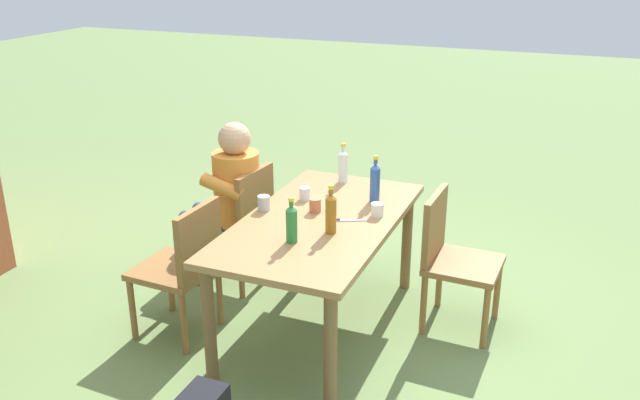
{
  "coord_description": "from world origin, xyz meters",
  "views": [
    {
      "loc": [
        -3.43,
        -1.4,
        2.31
      ],
      "look_at": [
        0.0,
        0.0,
        0.87
      ],
      "focal_mm": 37.87,
      "sensor_mm": 36.0,
      "label": 1
    }
  ],
  "objects": [
    {
      "name": "cup_white",
      "position": [
        0.17,
        -0.3,
        0.79
      ],
      "size": [
        0.08,
        0.08,
        0.08
      ],
      "primitive_type": "cylinder",
      "color": "white",
      "rests_on": "dining_table"
    },
    {
      "name": "chair_far_left",
      "position": [
        -0.37,
        0.73,
        0.49
      ],
      "size": [
        0.46,
        0.46,
        0.87
      ],
      "color": "olive",
      "rests_on": "ground_plane"
    },
    {
      "name": "cup_steel",
      "position": [
        0.0,
        0.37,
        0.8
      ],
      "size": [
        0.08,
        0.08,
        0.09
      ],
      "primitive_type": "cylinder",
      "color": "#B2B7BC",
      "rests_on": "dining_table"
    },
    {
      "name": "dining_table",
      "position": [
        0.0,
        0.0,
        0.66
      ],
      "size": [
        1.62,
        0.87,
        0.75
      ],
      "color": "#A37547",
      "rests_on": "ground_plane"
    },
    {
      "name": "bottle_blue",
      "position": [
        0.4,
        -0.21,
        0.88
      ],
      "size": [
        0.06,
        0.06,
        0.3
      ],
      "color": "#2D56A3",
      "rests_on": "dining_table"
    },
    {
      "name": "cup_glass",
      "position": [
        0.26,
        0.21,
        0.79
      ],
      "size": [
        0.07,
        0.07,
        0.08
      ],
      "primitive_type": "cylinder",
      "color": "silver",
      "rests_on": "dining_table"
    },
    {
      "name": "chair_far_right",
      "position": [
        0.36,
        0.73,
        0.49
      ],
      "size": [
        0.48,
        0.48,
        0.87
      ],
      "color": "olive",
      "rests_on": "ground_plane"
    },
    {
      "name": "chair_near_right",
      "position": [
        0.37,
        -0.73,
        0.49
      ],
      "size": [
        0.46,
        0.46,
        0.87
      ],
      "color": "olive",
      "rests_on": "ground_plane"
    },
    {
      "name": "bottle_amber",
      "position": [
        -0.16,
        -0.13,
        0.88
      ],
      "size": [
        0.06,
        0.06,
        0.29
      ],
      "color": "#996019",
      "rests_on": "dining_table"
    },
    {
      "name": "bottle_green",
      "position": [
        -0.36,
        0.02,
        0.87
      ],
      "size": [
        0.06,
        0.06,
        0.26
      ],
      "color": "#287A38",
      "rests_on": "dining_table"
    },
    {
      "name": "person_in_white_shirt",
      "position": [
        0.36,
        0.84,
        0.66
      ],
      "size": [
        0.47,
        0.62,
        1.18
      ],
      "color": "orange",
      "rests_on": "ground_plane"
    },
    {
      "name": "cup_terracotta",
      "position": [
        0.09,
        0.07,
        0.8
      ],
      "size": [
        0.07,
        0.07,
        0.09
      ],
      "primitive_type": "cylinder",
      "color": "#BC6B47",
      "rests_on": "dining_table"
    },
    {
      "name": "table_knife",
      "position": [
        0.02,
        -0.14,
        0.76
      ],
      "size": [
        0.12,
        0.23,
        0.01
      ],
      "color": "silver",
      "rests_on": "dining_table"
    },
    {
      "name": "ground_plane",
      "position": [
        0.0,
        0.0,
        0.0
      ],
      "size": [
        24.0,
        24.0,
        0.0
      ],
      "primitive_type": "plane",
      "color": "#6B844C"
    },
    {
      "name": "bottle_clear",
      "position": [
        0.67,
        0.1,
        0.87
      ],
      "size": [
        0.06,
        0.06,
        0.27
      ],
      "color": "white",
      "rests_on": "dining_table"
    }
  ]
}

